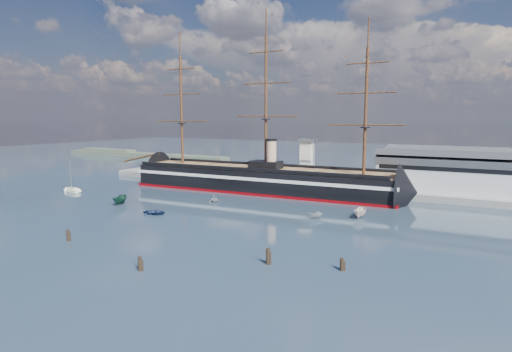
% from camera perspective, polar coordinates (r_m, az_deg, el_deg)
% --- Properties ---
extents(ground, '(600.00, 600.00, 0.00)m').
position_cam_1_polar(ground, '(120.31, -0.44, -3.85)').
color(ground, '#27343F').
rests_on(ground, ground).
extents(quay, '(180.00, 18.00, 2.00)m').
position_cam_1_polar(quay, '(148.82, 9.70, -1.69)').
color(quay, slate).
rests_on(quay, ground).
extents(warehouse, '(63.00, 21.00, 11.60)m').
position_cam_1_polar(warehouse, '(143.99, 28.70, 0.34)').
color(warehouse, '#B7BABC').
rests_on(warehouse, ground).
extents(quay_tower, '(5.00, 5.00, 15.00)m').
position_cam_1_polar(quay_tower, '(147.14, 6.83, 2.09)').
color(quay_tower, silver).
rests_on(quay_tower, ground).
extents(shoreline, '(120.00, 10.00, 4.00)m').
position_cam_1_polar(shoreline, '(279.81, -16.17, 2.84)').
color(shoreline, '#3F4C38').
rests_on(shoreline, ground).
extents(warship, '(113.13, 19.12, 53.94)m').
position_cam_1_polar(warship, '(141.59, -0.04, -0.41)').
color(warship, black).
rests_on(warship, ground).
extents(sailboat, '(6.70, 2.62, 10.45)m').
position_cam_1_polar(sailboat, '(152.96, -23.28, -1.72)').
color(sailboat, beige).
rests_on(sailboat, ground).
extents(motorboat_a, '(8.10, 5.27, 3.04)m').
position_cam_1_polar(motorboat_a, '(126.62, -17.67, -3.63)').
color(motorboat_a, '#123C2A').
rests_on(motorboat_a, ground).
extents(motorboat_b, '(2.19, 3.83, 1.68)m').
position_cam_1_polar(motorboat_b, '(111.50, -13.36, -5.00)').
color(motorboat_b, navy).
rests_on(motorboat_b, ground).
extents(motorboat_c, '(5.54, 4.33, 2.11)m').
position_cam_1_polar(motorboat_c, '(104.80, 7.91, -5.68)').
color(motorboat_c, gray).
rests_on(motorboat_c, ground).
extents(motorboat_d, '(5.45, 6.01, 2.09)m').
position_cam_1_polar(motorboat_d, '(124.67, -5.60, -3.47)').
color(motorboat_d, silver).
rests_on(motorboat_d, ground).
extents(motorboat_f, '(7.27, 2.72, 2.90)m').
position_cam_1_polar(motorboat_f, '(108.23, 13.72, -5.40)').
color(motorboat_f, beige).
rests_on(motorboat_f, ground).
extents(piling_near_left, '(0.64, 0.64, 3.04)m').
position_cam_1_polar(piling_near_left, '(93.56, -23.75, -7.94)').
color(piling_near_left, black).
rests_on(piling_near_left, ground).
extents(piling_near_mid, '(0.64, 0.64, 3.08)m').
position_cam_1_polar(piling_near_mid, '(72.46, -15.19, -12.10)').
color(piling_near_mid, black).
rests_on(piling_near_mid, ground).
extents(piling_near_right, '(0.64, 0.64, 3.48)m').
position_cam_1_polar(piling_near_right, '(72.93, 1.59, -11.69)').
color(piling_near_right, black).
rests_on(piling_near_right, ground).
extents(piling_far_right, '(0.64, 0.64, 2.77)m').
position_cam_1_polar(piling_far_right, '(71.47, 11.36, -12.26)').
color(piling_far_right, black).
rests_on(piling_far_right, ground).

